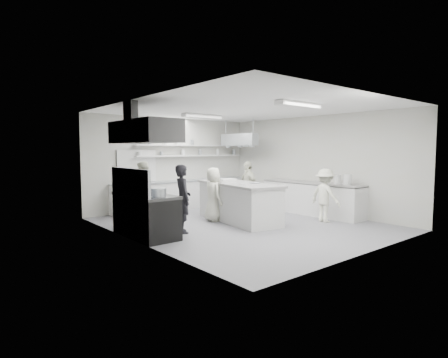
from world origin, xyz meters
TOP-DOWN VIEW (x-y plane):
  - floor at (0.00, 0.00)m, footprint 6.00×7.00m
  - ceiling at (0.00, 0.00)m, footprint 6.00×7.00m
  - wall_back at (0.00, 3.50)m, footprint 6.00×0.04m
  - wall_front at (0.00, -3.50)m, footprint 6.00×0.04m
  - wall_left at (-3.00, 0.00)m, footprint 0.04×7.00m
  - wall_right at (3.00, 0.00)m, footprint 0.04×7.00m
  - stove at (-2.60, 0.40)m, footprint 0.80×1.80m
  - exhaust_hood at (-2.60, 0.40)m, footprint 0.85×2.00m
  - back_counter at (0.30, 3.20)m, footprint 5.00×0.60m
  - shelf_lower at (0.70, 3.37)m, footprint 4.20×0.26m
  - shelf_upper at (0.70, 3.37)m, footprint 4.20×0.26m
  - pass_through_window at (-1.30, 3.48)m, footprint 1.30×0.04m
  - wall_clock at (0.20, 3.46)m, footprint 0.32×0.05m
  - right_counter at (2.65, -0.20)m, footprint 0.74×3.30m
  - pot_rack at (2.00, 2.40)m, footprint 0.30×1.60m
  - light_fixture_front at (0.00, -1.80)m, footprint 1.30×0.25m
  - light_fixture_rear at (0.00, 1.80)m, footprint 1.30×0.25m
  - prep_island at (0.20, 0.39)m, footprint 1.43×2.85m
  - stove_pot at (-2.60, 0.88)m, footprint 0.40×0.40m
  - cook_stove at (-1.76, 0.17)m, footprint 0.55×0.68m
  - cook_back at (-1.58, 2.55)m, footprint 1.00×0.99m
  - cook_island_left at (-0.34, 0.83)m, footprint 0.62×0.81m
  - cook_island_right at (1.58, 1.49)m, footprint 0.57×0.99m
  - cook_right at (1.92, -1.20)m, footprint 0.64×0.99m
  - bowl_island_a at (0.42, -0.02)m, footprint 0.35×0.35m
  - bowl_island_b at (-0.02, -0.01)m, footprint 0.25×0.25m
  - bowl_right at (2.78, -1.10)m, footprint 0.30×0.30m

SIDE VIEW (x-z plane):
  - floor at x=0.00m, z-range -0.02..0.00m
  - stove at x=-2.60m, z-range 0.00..0.90m
  - back_counter at x=0.30m, z-range 0.00..0.92m
  - right_counter at x=2.65m, z-range 0.00..0.94m
  - prep_island at x=0.20m, z-range 0.00..1.01m
  - cook_right at x=1.92m, z-range 0.00..1.45m
  - cook_island_left at x=-0.34m, z-range 0.00..1.47m
  - cook_island_right at x=1.58m, z-range 0.00..1.59m
  - cook_stove at x=-1.76m, z-range 0.00..1.61m
  - cook_back at x=-1.58m, z-range 0.00..1.62m
  - bowl_right at x=2.78m, z-range 0.94..1.00m
  - bowl_island_b at x=-0.02m, z-range 1.01..1.07m
  - bowl_island_a at x=0.42m, z-range 1.01..1.07m
  - stove_pot at x=-2.60m, z-range 0.91..1.19m
  - pass_through_window at x=-1.30m, z-range 0.95..1.95m
  - wall_back at x=0.00m, z-range 0.00..3.00m
  - wall_front at x=0.00m, z-range 0.00..3.00m
  - wall_left at x=-3.00m, z-range 0.00..3.00m
  - wall_right at x=3.00m, z-range 0.00..3.00m
  - shelf_lower at x=0.70m, z-range 1.73..1.77m
  - shelf_upper at x=0.70m, z-range 2.08..2.12m
  - pot_rack at x=2.00m, z-range 2.10..2.50m
  - exhaust_hood at x=-2.60m, z-range 2.10..2.60m
  - wall_clock at x=0.20m, z-range 2.29..2.61m
  - light_fixture_front at x=0.00m, z-range 2.89..2.99m
  - light_fixture_rear at x=0.00m, z-range 2.89..2.99m
  - ceiling at x=0.00m, z-range 3.00..3.02m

